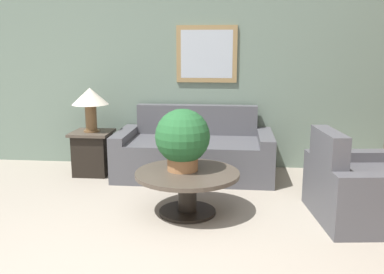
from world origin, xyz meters
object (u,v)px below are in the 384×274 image
at_px(side_table, 93,152).
at_px(table_lamp, 90,99).
at_px(couch_main, 194,154).
at_px(coffee_table, 187,183).
at_px(armchair, 366,190).
at_px(potted_plant_on_table, 183,138).

bearing_deg(side_table, table_lamp, 90.00).
bearing_deg(couch_main, coffee_table, -87.52).
distance_m(armchair, potted_plant_on_table, 1.82).
bearing_deg(table_lamp, side_table, -90.00).
xyz_separation_m(coffee_table, side_table, (-1.37, 1.22, -0.02)).
bearing_deg(table_lamp, coffee_table, -41.68).
height_order(couch_main, coffee_table, couch_main).
xyz_separation_m(side_table, potted_plant_on_table, (1.31, -1.16, 0.46)).
xyz_separation_m(coffee_table, table_lamp, (-1.37, 1.22, 0.66)).
bearing_deg(coffee_table, side_table, 138.32).
xyz_separation_m(armchair, side_table, (-3.07, 1.19, -0.00)).
distance_m(table_lamp, potted_plant_on_table, 1.77).
relative_size(table_lamp, potted_plant_on_table, 0.92).
bearing_deg(armchair, couch_main, 47.48).
height_order(couch_main, armchair, same).
distance_m(coffee_table, side_table, 1.83).
height_order(armchair, coffee_table, armchair).
distance_m(coffee_table, potted_plant_on_table, 0.44).
relative_size(armchair, table_lamp, 2.01).
relative_size(couch_main, coffee_table, 1.91).
height_order(couch_main, table_lamp, table_lamp).
height_order(coffee_table, potted_plant_on_table, potted_plant_on_table).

